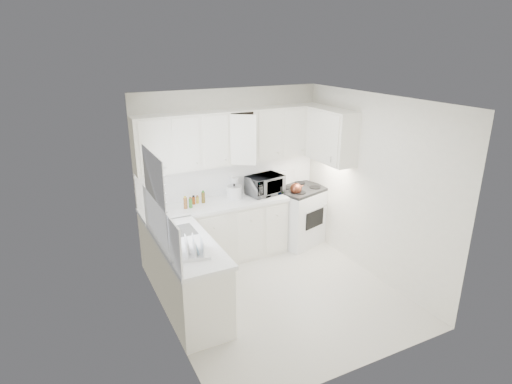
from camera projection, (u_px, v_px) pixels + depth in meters
floor at (279, 294)px, 5.78m from camera, size 3.20×3.20×0.00m
ceiling at (283, 100)px, 4.92m from camera, size 3.20×3.20×0.00m
wall_back at (231, 172)px, 6.70m from camera, size 3.00×0.00×3.00m
wall_front at (365, 259)px, 4.00m from camera, size 3.00×0.00×3.00m
wall_left at (164, 227)px, 4.72m from camera, size 0.00×3.20×3.20m
wall_right at (373, 188)px, 5.99m from camera, size 0.00×3.20×3.20m
window_blinds at (156, 196)px, 4.94m from camera, size 0.06×0.96×1.06m
lower_cabinets_back at (216, 233)px, 6.57m from camera, size 2.22×0.60×0.90m
lower_cabinets_left at (188, 279)px, 5.30m from camera, size 0.60×1.60×0.90m
countertop_back at (215, 205)px, 6.40m from camera, size 2.24×0.64×0.05m
countertop_left at (187, 244)px, 5.14m from camera, size 0.64×1.62×0.05m
backsplash_back at (231, 177)px, 6.72m from camera, size 2.98×0.02×0.55m
backsplash_left at (161, 226)px, 4.92m from camera, size 0.02×1.60×0.55m
upper_cabinets_back at (235, 162)px, 6.49m from camera, size 3.00×0.33×0.80m
upper_cabinets_right at (330, 162)px, 6.54m from camera, size 0.33×0.90×0.80m
sink at (178, 223)px, 5.39m from camera, size 0.42×0.38×0.30m
stove at (299, 208)px, 7.11m from camera, size 0.96×0.87×1.24m
tea_kettle at (296, 188)px, 6.76m from camera, size 0.29×0.27×0.22m
frying_pan at (304, 184)px, 7.21m from camera, size 0.26×0.43×0.04m
microwave at (265, 183)px, 6.71m from camera, size 0.60×0.40×0.37m
rice_cooker at (234, 191)px, 6.55m from camera, size 0.30×0.30×0.23m
paper_towel at (235, 186)px, 6.72m from camera, size 0.12×0.12×0.27m
utensil_crock at (280, 184)px, 6.72m from camera, size 0.11×0.11×0.32m
dish_rack at (189, 246)px, 4.78m from camera, size 0.50×0.41×0.24m
spice_left_0 at (183, 201)px, 6.28m from camera, size 0.06×0.06×0.13m
spice_left_1 at (190, 202)px, 6.24m from camera, size 0.06×0.06×0.13m
spice_left_2 at (193, 199)px, 6.35m from camera, size 0.06×0.06×0.13m
spice_left_3 at (199, 201)px, 6.30m from camera, size 0.06×0.06×0.13m
spice_left_4 at (202, 198)px, 6.41m from camera, size 0.06×0.06×0.13m
sauce_right_0 at (267, 185)px, 6.91m from camera, size 0.06×0.06×0.19m
sauce_right_1 at (272, 185)px, 6.89m from camera, size 0.06×0.06×0.19m
sauce_right_2 at (273, 184)px, 6.96m from camera, size 0.06×0.06×0.19m
sauce_right_3 at (278, 184)px, 6.93m from camera, size 0.06×0.06×0.19m
sauce_right_4 at (279, 183)px, 7.01m from camera, size 0.06×0.06×0.19m
sauce_right_5 at (283, 183)px, 6.98m from camera, size 0.06×0.06×0.19m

